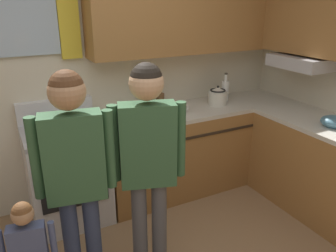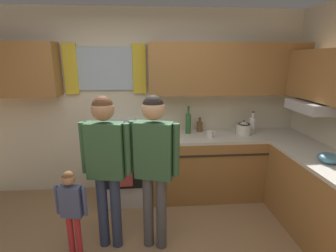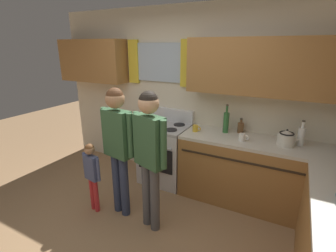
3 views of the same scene
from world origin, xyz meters
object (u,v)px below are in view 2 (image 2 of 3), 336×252
bottle_wine_green (188,123)px  mug_mustard_yellow (162,134)px  bottle_squat_brown (200,126)px  stove_oven (127,167)px  stovetop_kettle (244,128)px  adult_holding_child (106,156)px  small_child (71,205)px  bottle_milk_white (252,125)px  mug_ceramic_white (210,134)px  mixing_bowl (329,158)px  adult_in_plaid (154,156)px

bottle_wine_green → mug_mustard_yellow: (-0.38, -0.15, -0.11)m
bottle_wine_green → bottle_squat_brown: bottle_wine_green is taller
stove_oven → stovetop_kettle: bearing=-0.2°
bottle_wine_green → adult_holding_child: adult_holding_child is taller
small_child → mug_mustard_yellow: bearing=49.1°
stove_oven → small_child: size_ratio=1.19×
bottle_squat_brown → adult_holding_child: bearing=-134.5°
bottle_milk_white → mug_mustard_yellow: bottle_milk_white is taller
bottle_squat_brown → mug_ceramic_white: 0.31m
mixing_bowl → adult_holding_child: 2.26m
adult_in_plaid → stovetop_kettle: bearing=38.6°
bottle_squat_brown → adult_holding_child: adult_holding_child is taller
stovetop_kettle → mixing_bowl: bearing=-63.8°
bottle_milk_white → mug_mustard_yellow: bearing=-175.4°
stovetop_kettle → adult_holding_child: 2.00m
stove_oven → small_child: 1.20m
stove_oven → stovetop_kettle: size_ratio=4.02×
small_child → bottle_wine_green: bearing=43.1°
bottle_wine_green → mixing_bowl: bearing=-42.4°
stove_oven → small_child: (-0.44, -1.11, 0.11)m
bottle_squat_brown → mug_mustard_yellow: (-0.56, -0.24, -0.03)m
bottle_wine_green → stovetop_kettle: 0.78m
bottle_milk_white → mug_ceramic_white: 0.67m
bottle_wine_green → bottle_milk_white: 0.92m
mug_mustard_yellow → adult_in_plaid: bearing=-97.6°
small_child → bottle_squat_brown: bearing=41.3°
mixing_bowl → adult_in_plaid: (-1.79, 0.02, 0.07)m
mug_ceramic_white → adult_holding_child: (-1.25, -0.89, 0.06)m
bottle_squat_brown → adult_holding_child: size_ratio=0.13×
stovetop_kettle → small_child: 2.39m
bottle_squat_brown → small_child: bearing=-138.7°
bottle_wine_green → adult_holding_child: 1.48m
bottle_milk_white → mixing_bowl: size_ratio=1.47×
stove_oven → bottle_wine_green: (0.88, 0.12, 0.58)m
bottle_squat_brown → mixing_bowl: size_ratio=0.96×
adult_in_plaid → bottle_squat_brown: bearing=60.5°
bottle_milk_white → mixing_bowl: (0.36, -1.12, -0.07)m
bottle_wine_green → mug_mustard_yellow: 0.42m
mug_mustard_yellow → small_child: 1.47m
mug_ceramic_white → small_child: mug_ceramic_white is taller
stove_oven → adult_holding_child: adult_holding_child is taller
stovetop_kettle → bottle_wine_green: bearing=170.6°
mixing_bowl → mug_mustard_yellow: bearing=148.5°
bottle_squat_brown → mixing_bowl: (1.09, -1.25, -0.03)m
stove_oven → mug_ceramic_white: 1.25m
bottle_squat_brown → mug_mustard_yellow: size_ratio=1.71×
bottle_squat_brown → mug_ceramic_white: bottle_squat_brown is taller
bottle_wine_green → small_child: bottle_wine_green is taller
bottle_wine_green → adult_in_plaid: 1.26m
mug_ceramic_white → stovetop_kettle: 0.50m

